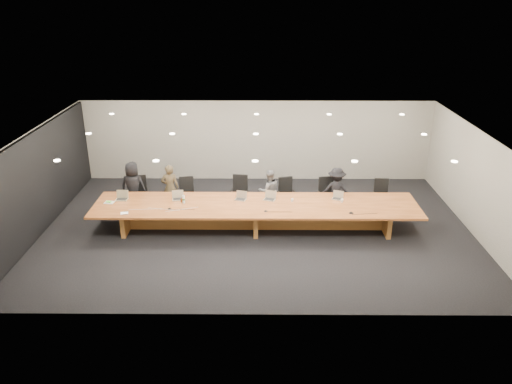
# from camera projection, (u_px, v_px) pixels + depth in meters

# --- Properties ---
(ground) EXTENTS (12.00, 12.00, 0.00)m
(ground) POSITION_uv_depth(u_px,v_px,m) (256.00, 229.00, 14.11)
(ground) COLOR black
(ground) RESTS_ON ground
(back_wall) EXTENTS (12.00, 0.02, 2.80)m
(back_wall) POSITION_uv_depth(u_px,v_px,m) (257.00, 141.00, 17.28)
(back_wall) COLOR #B8B3A8
(back_wall) RESTS_ON ground
(left_wall_panel) EXTENTS (0.08, 7.84, 2.74)m
(left_wall_panel) POSITION_uv_depth(u_px,v_px,m) (39.00, 183.00, 13.63)
(left_wall_panel) COLOR black
(left_wall_panel) RESTS_ON ground
(conference_table) EXTENTS (9.00, 1.80, 0.75)m
(conference_table) POSITION_uv_depth(u_px,v_px,m) (256.00, 212.00, 13.91)
(conference_table) COLOR brown
(conference_table) RESTS_ON ground
(chair_far_left) EXTENTS (0.62, 0.62, 1.05)m
(chair_far_left) POSITION_uv_depth(u_px,v_px,m) (139.00, 193.00, 15.18)
(chair_far_left) COLOR black
(chair_far_left) RESTS_ON ground
(chair_left) EXTENTS (0.62, 0.62, 1.02)m
(chair_left) POSITION_uv_depth(u_px,v_px,m) (187.00, 194.00, 15.15)
(chair_left) COLOR black
(chair_left) RESTS_ON ground
(chair_mid_left) EXTENTS (0.63, 0.63, 1.09)m
(chair_mid_left) POSITION_uv_depth(u_px,v_px,m) (239.00, 193.00, 15.13)
(chair_mid_left) COLOR black
(chair_mid_left) RESTS_ON ground
(chair_mid_right) EXTENTS (0.64, 0.64, 1.03)m
(chair_mid_right) POSITION_uv_depth(u_px,v_px,m) (287.00, 194.00, 15.09)
(chair_mid_right) COLOR black
(chair_mid_right) RESTS_ON ground
(chair_right) EXTENTS (0.63, 0.63, 1.06)m
(chair_right) POSITION_uv_depth(u_px,v_px,m) (327.00, 195.00, 15.04)
(chair_right) COLOR black
(chair_right) RESTS_ON ground
(chair_far_right) EXTENTS (0.54, 0.54, 1.02)m
(chair_far_right) POSITION_uv_depth(u_px,v_px,m) (382.00, 196.00, 15.01)
(chair_far_right) COLOR black
(chair_far_right) RESTS_ON ground
(person_a) EXTENTS (0.79, 0.54, 1.55)m
(person_a) POSITION_uv_depth(u_px,v_px,m) (133.00, 187.00, 14.98)
(person_a) COLOR black
(person_a) RESTS_ON ground
(person_b) EXTENTS (0.55, 0.38, 1.46)m
(person_b) POSITION_uv_depth(u_px,v_px,m) (170.00, 188.00, 15.02)
(person_b) COLOR #403522
(person_b) RESTS_ON ground
(person_c) EXTENTS (0.74, 0.64, 1.33)m
(person_c) POSITION_uv_depth(u_px,v_px,m) (269.00, 191.00, 14.98)
(person_c) COLOR slate
(person_c) RESTS_ON ground
(person_d) EXTENTS (1.01, 0.70, 1.43)m
(person_d) POSITION_uv_depth(u_px,v_px,m) (336.00, 191.00, 14.86)
(person_d) COLOR black
(person_d) RESTS_ON ground
(laptop_a) EXTENTS (0.34, 0.26, 0.26)m
(laptop_a) POSITION_uv_depth(u_px,v_px,m) (121.00, 196.00, 14.07)
(laptop_a) COLOR #C5BA96
(laptop_a) RESTS_ON conference_table
(laptop_b) EXTENTS (0.36, 0.29, 0.25)m
(laptop_b) POSITION_uv_depth(u_px,v_px,m) (178.00, 195.00, 14.09)
(laptop_b) COLOR #C0B192
(laptop_b) RESTS_ON conference_table
(laptop_c) EXTENTS (0.36, 0.30, 0.24)m
(laptop_c) POSITION_uv_depth(u_px,v_px,m) (240.00, 196.00, 14.08)
(laptop_c) COLOR #B9A78D
(laptop_c) RESTS_ON conference_table
(laptop_d) EXTENTS (0.38, 0.33, 0.25)m
(laptop_d) POSITION_uv_depth(u_px,v_px,m) (269.00, 196.00, 14.08)
(laptop_d) COLOR #BBAC8F
(laptop_d) RESTS_ON conference_table
(laptop_e) EXTENTS (0.35, 0.30, 0.23)m
(laptop_e) POSITION_uv_depth(u_px,v_px,m) (337.00, 195.00, 14.12)
(laptop_e) COLOR #BAA88E
(laptop_e) RESTS_ON conference_table
(water_bottle) EXTENTS (0.08, 0.08, 0.22)m
(water_bottle) POSITION_uv_depth(u_px,v_px,m) (184.00, 199.00, 13.88)
(water_bottle) COLOR silver
(water_bottle) RESTS_ON conference_table
(amber_mug) EXTENTS (0.09, 0.09, 0.10)m
(amber_mug) POSITION_uv_depth(u_px,v_px,m) (182.00, 200.00, 13.97)
(amber_mug) COLOR brown
(amber_mug) RESTS_ON conference_table
(paper_cup_near) EXTENTS (0.09, 0.09, 0.08)m
(paper_cup_near) POSITION_uv_depth(u_px,v_px,m) (292.00, 200.00, 13.99)
(paper_cup_near) COLOR silver
(paper_cup_near) RESTS_ON conference_table
(paper_cup_far) EXTENTS (0.09, 0.09, 0.09)m
(paper_cup_far) POSITION_uv_depth(u_px,v_px,m) (342.00, 201.00, 13.96)
(paper_cup_far) COLOR silver
(paper_cup_far) RESTS_ON conference_table
(notepad) EXTENTS (0.29, 0.24, 0.02)m
(notepad) POSITION_uv_depth(u_px,v_px,m) (109.00, 202.00, 13.93)
(notepad) COLOR silver
(notepad) RESTS_ON conference_table
(lime_gadget) EXTENTS (0.16, 0.12, 0.02)m
(lime_gadget) POSITION_uv_depth(u_px,v_px,m) (109.00, 202.00, 13.93)
(lime_gadget) COLOR #63C935
(lime_gadget) RESTS_ON notepad
(av_box) EXTENTS (0.22, 0.19, 0.03)m
(av_box) POSITION_uv_depth(u_px,v_px,m) (124.00, 213.00, 13.25)
(av_box) COLOR silver
(av_box) RESTS_ON conference_table
(mic_left) EXTENTS (0.12, 0.12, 0.03)m
(mic_left) POSITION_uv_depth(u_px,v_px,m) (169.00, 208.00, 13.54)
(mic_left) COLOR black
(mic_left) RESTS_ON conference_table
(mic_center) EXTENTS (0.11, 0.11, 0.03)m
(mic_center) POSITION_uv_depth(u_px,v_px,m) (266.00, 211.00, 13.40)
(mic_center) COLOR black
(mic_center) RESTS_ON conference_table
(mic_right) EXTENTS (0.16, 0.16, 0.03)m
(mic_right) POSITION_uv_depth(u_px,v_px,m) (351.00, 213.00, 13.28)
(mic_right) COLOR black
(mic_right) RESTS_ON conference_table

